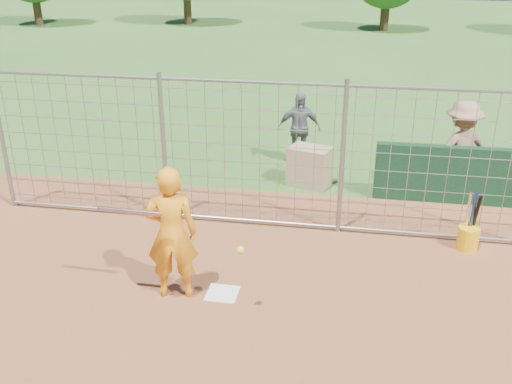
% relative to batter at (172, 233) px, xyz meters
% --- Properties ---
extents(ground, '(100.00, 100.00, 0.00)m').
position_rel_batter_xyz_m(ground, '(0.65, 0.31, -0.95)').
color(ground, '#2D591E').
rests_on(ground, ground).
extents(home_plate, '(0.43, 0.43, 0.02)m').
position_rel_batter_xyz_m(home_plate, '(0.65, 0.11, -0.94)').
color(home_plate, silver).
rests_on(home_plate, ground).
extents(dugout_wall, '(2.60, 0.20, 1.10)m').
position_rel_batter_xyz_m(dugout_wall, '(4.05, 3.91, -0.40)').
color(dugout_wall, '#11381E').
rests_on(dugout_wall, ground).
extents(batter, '(0.77, 0.58, 1.90)m').
position_rel_batter_xyz_m(batter, '(0.00, 0.00, 0.00)').
color(batter, orange).
rests_on(batter, ground).
extents(bystander_b, '(1.01, 0.60, 1.62)m').
position_rel_batter_xyz_m(bystander_b, '(1.12, 5.51, -0.14)').
color(bystander_b, slate).
rests_on(bystander_b, ground).
extents(bystander_c, '(1.38, 1.08, 1.88)m').
position_rel_batter_xyz_m(bystander_c, '(4.30, 4.21, -0.01)').
color(bystander_c, '#956B51').
rests_on(bystander_c, ground).
extents(equipment_bin, '(0.93, 0.76, 0.80)m').
position_rel_batter_xyz_m(equipment_bin, '(1.48, 4.29, -0.55)').
color(equipment_bin, tan).
rests_on(equipment_bin, ground).
extents(equipment_in_play, '(1.92, 0.13, 0.49)m').
position_rel_batter_xyz_m(equipment_in_play, '(-0.09, -0.29, 0.32)').
color(equipment_in_play, silver).
rests_on(equipment_in_play, ground).
extents(bucket_with_bats, '(0.34, 0.39, 0.98)m').
position_rel_batter_xyz_m(bucket_with_bats, '(4.21, 2.07, -0.70)').
color(bucket_with_bats, '#FAB10D').
rests_on(bucket_with_bats, ground).
extents(backstop_fence, '(9.08, 0.08, 2.60)m').
position_rel_batter_xyz_m(backstop_fence, '(0.65, 2.31, 0.31)').
color(backstop_fence, gray).
rests_on(backstop_fence, ground).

